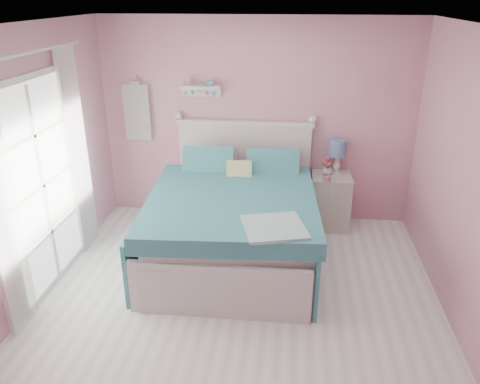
% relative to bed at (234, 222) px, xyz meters
% --- Properties ---
extents(floor, '(4.50, 4.50, 0.00)m').
position_rel_bed_xyz_m(floor, '(0.15, -1.10, -0.43)').
color(floor, silver).
rests_on(floor, ground).
extents(room_shell, '(4.50, 4.50, 4.50)m').
position_rel_bed_xyz_m(room_shell, '(0.15, -1.10, 1.15)').
color(room_shell, '#CB8094').
rests_on(room_shell, floor).
extents(bed, '(1.91, 2.34, 1.33)m').
position_rel_bed_xyz_m(bed, '(0.00, 0.00, 0.00)').
color(bed, silver).
rests_on(bed, floor).
extents(nightstand, '(0.49, 0.48, 0.71)m').
position_rel_bed_xyz_m(nightstand, '(1.14, 0.89, -0.07)').
color(nightstand, beige).
rests_on(nightstand, floor).
extents(table_lamp, '(0.22, 0.22, 0.44)m').
position_rel_bed_xyz_m(table_lamp, '(1.18, 0.98, 0.59)').
color(table_lamp, white).
rests_on(table_lamp, nightstand).
extents(vase, '(0.14, 0.14, 0.14)m').
position_rel_bed_xyz_m(vase, '(1.07, 0.90, 0.35)').
color(vase, silver).
rests_on(vase, nightstand).
extents(teacup, '(0.11, 0.11, 0.07)m').
position_rel_bed_xyz_m(teacup, '(1.06, 0.71, 0.32)').
color(teacup, '#CB888A').
rests_on(teacup, nightstand).
extents(roses, '(0.14, 0.11, 0.12)m').
position_rel_bed_xyz_m(roses, '(1.07, 0.89, 0.46)').
color(roses, '#BE4056').
rests_on(roses, vase).
extents(wall_shelf, '(0.50, 0.15, 0.25)m').
position_rel_bed_xyz_m(wall_shelf, '(-0.55, 1.09, 1.30)').
color(wall_shelf, silver).
rests_on(wall_shelf, room_shell).
extents(hanging_dress, '(0.34, 0.03, 0.72)m').
position_rel_bed_xyz_m(hanging_dress, '(-1.40, 1.08, 0.97)').
color(hanging_dress, white).
rests_on(hanging_dress, room_shell).
extents(french_door, '(0.04, 1.32, 2.16)m').
position_rel_bed_xyz_m(french_door, '(-1.82, -0.70, 0.64)').
color(french_door, silver).
rests_on(french_door, floor).
extents(curtain_near, '(0.04, 0.40, 2.32)m').
position_rel_bed_xyz_m(curtain_near, '(-1.77, -1.45, 0.75)').
color(curtain_near, white).
rests_on(curtain_near, floor).
extents(curtain_far, '(0.04, 0.40, 2.32)m').
position_rel_bed_xyz_m(curtain_far, '(-1.77, 0.04, 0.75)').
color(curtain_far, white).
rests_on(curtain_far, floor).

